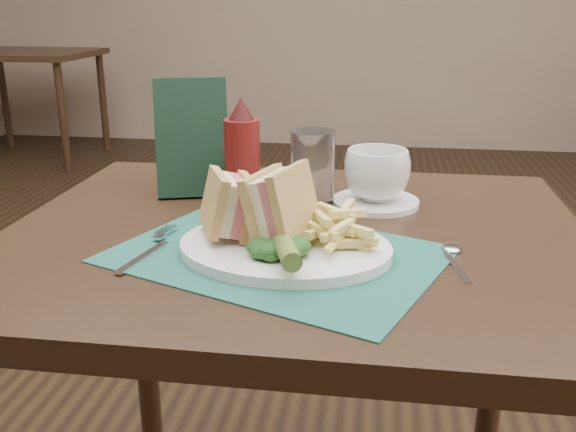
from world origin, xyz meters
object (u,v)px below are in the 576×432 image
Objects in this scene: sandwich_half_b at (268,203)px; check_presenter at (192,138)px; table_bg_left at (31,106)px; sandwich_half_a at (214,206)px; saucer at (375,202)px; coffee_cup at (377,175)px; plate at (285,248)px; ketchup_bottle at (242,153)px; table_main at (294,431)px; drinking_glass at (313,168)px; placemat at (277,255)px.

sandwich_half_b is 0.32m from check_presenter.
sandwich_half_a is (2.19, -3.34, 0.44)m from table_bg_left.
saucer is at bearing -52.10° from table_bg_left.
sandwich_half_a reaches higher than coffee_cup.
plate is 1.61× the size of ketchup_bottle.
plate is at bearing -90.01° from table_main.
table_bg_left is 3.00× the size of plate.
ketchup_bottle is at bearing -171.35° from coffee_cup.
sandwich_half_a is at bearing -117.18° from drinking_glass.
saucer is at bearing -20.36° from check_presenter.
sandwich_half_b is (0.08, 0.00, 0.01)m from sandwich_half_a.
plate is (0.01, 0.00, 0.01)m from placemat.
check_presenter is (-0.18, 0.26, 0.03)m from sandwich_half_b.
drinking_glass is (0.01, 0.23, 0.06)m from plate.
placemat is 4.68× the size of sandwich_half_a.
sandwich_half_b reaches higher than coffee_cup.
check_presenter reaches higher than ketchup_bottle.
sandwich_half_b is 0.84× the size of drinking_glass.
sandwich_half_b is at bearing -71.12° from check_presenter.
saucer is at bearing 49.61° from table_main.
table_main is 0.46m from sandwich_half_b.
coffee_cup reaches higher than table_main.
saucer is at bearing 62.29° from placemat.
placemat is 0.11m from sandwich_half_a.
coffee_cup is at bearing -52.10° from table_bg_left.
sandwich_half_b is 0.51× the size of check_presenter.
placemat is 0.36m from check_presenter.
plate is at bearing -116.27° from coffee_cup.
drinking_glass reaches higher than table_bg_left.
placemat is 2.35× the size of ketchup_bottle.
drinking_glass is (2.30, -3.11, 0.44)m from table_bg_left.
sandwich_half_a is 0.21m from ketchup_bottle.
sandwich_half_a is 0.33m from saucer.
table_bg_left is 6.00× the size of saucer.
table_bg_left is 8.23× the size of sandwich_half_b.
placemat is 3.87× the size of coffee_cup.
coffee_cup is 0.61× the size of ketchup_bottle.
drinking_glass is at bearing 9.77° from ketchup_bottle.
placemat is at bearing -148.65° from plate.
saucer is 0.05m from coffee_cup.
ketchup_bottle is (-0.12, -0.02, 0.03)m from drinking_glass.
check_presenter is (-0.11, 0.26, 0.04)m from sandwich_half_a.
table_bg_left is 4.84× the size of ketchup_bottle.
saucer is (2.41, -3.10, 0.38)m from table_bg_left.
sandwich_half_b reaches higher than table_bg_left.
check_presenter is at bearing -55.92° from table_bg_left.
check_presenter reaches higher than table_bg_left.
saucer is (0.13, 0.25, 0.00)m from placemat.
sandwich_half_a reaches higher than plate.
table_bg_left is 3.85m from ketchup_bottle.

